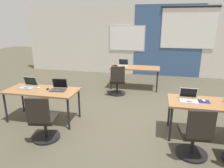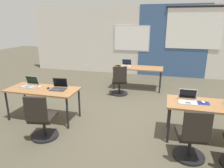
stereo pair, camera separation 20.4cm
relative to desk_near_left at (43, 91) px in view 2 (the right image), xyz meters
The scene contains 18 objects.
ground_plane 1.96m from the desk_near_left, 18.92° to the left, with size 24.00×24.00×0.00m.
back_wall_assembly 5.17m from the desk_near_left, 69.59° to the left, with size 10.00×0.27×2.80m.
desk_near_left is the anchor object (origin of this frame).
desk_near_right 3.50m from the desk_near_left, ahead, with size 1.60×0.70×0.72m.
desk_far_center 3.30m from the desk_near_left, 57.99° to the left, with size 1.60×0.70×0.72m.
laptop_near_left_inner 0.39m from the desk_near_left, 12.86° to the left, with size 0.36×0.31×0.23m.
mouse_near_left_inner 0.15m from the desk_near_left, 18.08° to the left, with size 0.08×0.11×0.03m.
chair_near_left_inner 0.95m from the desk_near_left, 59.72° to the right, with size 0.52×0.57×0.92m.
laptop_near_left_end 0.41m from the desk_near_left, 166.06° to the left, with size 0.33×0.31×0.23m.
mouse_near_left_end 0.16m from the desk_near_left, 149.56° to the left, with size 0.07×0.11×0.03m.
laptop_near_right_inner 3.07m from the desk_near_left, ahead, with size 0.33×0.31×0.23m.
mousepad_near_right_inner 3.34m from the desk_near_left, ahead, with size 0.22×0.19×0.00m.
mouse_near_right_inner 3.34m from the desk_near_left, ahead, with size 0.08×0.11×0.03m.
chair_near_right_inner 3.21m from the desk_near_left, 12.97° to the right, with size 0.52×0.57×0.92m.
laptop_far_left 3.19m from the desk_near_left, 65.28° to the left, with size 0.33×0.31×0.23m.
mousepad_far_left 3.07m from the desk_near_left, 69.62° to the left, with size 0.22×0.19×0.00m.
mouse_far_left 3.07m from the desk_near_left, 69.62° to the left, with size 0.06×0.10×0.03m.
chair_far_left 2.42m from the desk_near_left, 56.98° to the left, with size 0.54×0.59×0.92m.
Camera 2 is at (0.88, -4.41, 2.16)m, focal length 32.98 mm.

